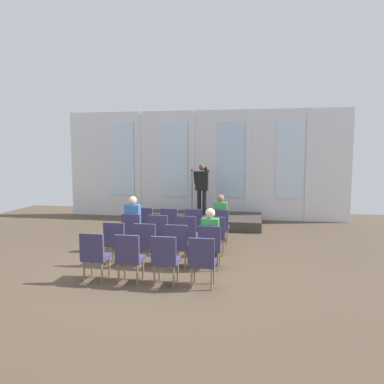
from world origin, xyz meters
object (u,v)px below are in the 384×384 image
speaker (202,186)px  chair_r3_c3 (202,259)px  chair_r2_c3 (210,244)px  chair_r1_c2 (187,232)px  chair_r1_c3 (216,233)px  chair_r0_c3 (220,224)px  chair_r2_c1 (146,241)px  audience_r2_c3 (210,235)px  chair_r2_c0 (116,240)px  mic_stand (192,204)px  chair_r0_c0 (146,222)px  chair_r1_c1 (159,231)px  chair_r2_c2 (178,243)px  audience_r1_c0 (133,220)px  chair_r3_c0 (95,253)px  chair_r3_c1 (129,255)px  chair_r1_c0 (133,230)px  chair_r3_c2 (165,257)px  chair_r0_c2 (195,223)px  chair_r0_c1 (170,223)px  audience_r0_c3 (220,216)px

speaker → chair_r3_c3: 5.92m
speaker → chair_r2_c3: speaker is taller
chair_r1_c2 → chair_r1_c3: bearing=0.0°
chair_r0_c3 → chair_r2_c1: (-1.37, -2.13, 0.00)m
audience_r2_c3 → chair_r2_c1: bearing=-176.5°
chair_r2_c0 → chair_r2_c1: bearing=0.0°
mic_stand → chair_r3_c3: (1.25, -5.96, -0.12)m
mic_stand → chair_r0_c0: bearing=-106.4°
chair_r1_c1 → chair_r2_c0: same height
chair_r1_c3 → chair_r3_c3: (0.00, -2.13, 0.00)m
chair_r3_c3 → chair_r2_c3: bearing=90.0°
mic_stand → chair_r2_c2: size_ratio=1.65×
chair_r3_c3 → audience_r1_c0: bearing=132.9°
chair_r3_c0 → chair_r3_c1: same height
chair_r1_c0 → chair_r3_c2: same height
chair_r0_c2 → audience_r2_c3: (0.69, -2.05, 0.18)m
chair_r3_c0 → chair_r3_c2: bearing=0.0°
chair_r1_c3 → chair_r0_c2: bearing=122.7°
chair_r2_c2 → chair_r3_c0: bearing=-142.1°
speaker → chair_r0_c0: size_ratio=1.84×
chair_r1_c2 → chair_r0_c3: bearing=57.3°
chair_r1_c3 → chair_r3_c1: 2.54m
chair_r0_c0 → chair_r1_c1: (0.69, -1.07, 0.00)m
speaker → chair_r3_c3: speaker is taller
speaker → chair_r2_c1: 4.82m
chair_r3_c1 → chair_r2_c3: bearing=37.9°
chair_r0_c1 → chair_r2_c1: bearing=-90.0°
chair_r1_c0 → audience_r1_c0: size_ratio=0.69×
mic_stand → audience_r1_c0: mic_stand is taller
chair_r1_c1 → chair_r3_c2: same height
mic_stand → chair_r0_c3: 3.03m
speaker → chair_r3_c3: (0.88, -5.80, -0.79)m
chair_r2_c0 → audience_r1_c0: bearing=90.0°
chair_r3_c1 → chair_r3_c3: (1.37, 0.00, 0.00)m
chair_r0_c1 → chair_r0_c3: bearing=0.0°
chair_r2_c2 → chair_r0_c2: bearing=90.0°
chair_r0_c0 → chair_r1_c1: bearing=-57.3°
chair_r0_c2 → chair_r2_c0: size_ratio=1.00×
chair_r0_c1 → chair_r2_c0: bearing=-107.8°
chair_r0_c1 → chair_r0_c2: same height
chair_r1_c0 → mic_stand: bearing=78.0°
chair_r2_c2 → chair_r0_c0: bearing=122.7°
chair_r1_c2 → chair_r3_c3: size_ratio=1.00×
audience_r0_c3 → chair_r1_c0: bearing=-150.8°
chair_r1_c2 → chair_r3_c2: 2.13m
chair_r2_c1 → chair_r3_c2: (0.69, -1.07, 0.00)m
speaker → chair_r0_c0: 2.96m
chair_r2_c1 → chair_r1_c2: bearing=57.3°
chair_r0_c2 → chair_r3_c2: same height
chair_r0_c3 → chair_r3_c3: same height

